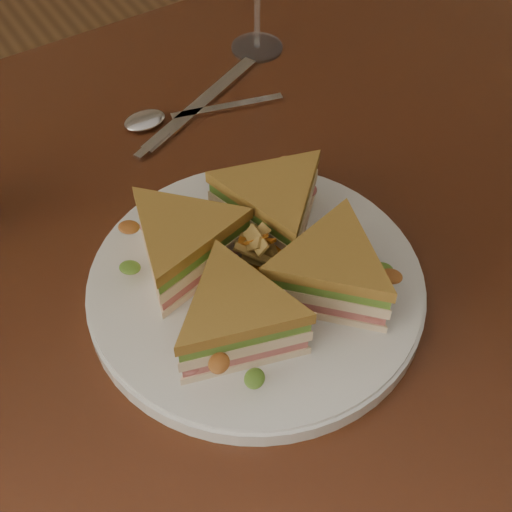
% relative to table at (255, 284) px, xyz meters
% --- Properties ---
extents(ground, '(6.00, 6.00, 0.00)m').
position_rel_table_xyz_m(ground, '(0.00, 0.00, -0.65)').
color(ground, brown).
rests_on(ground, ground).
extents(table, '(1.20, 0.80, 0.75)m').
position_rel_table_xyz_m(table, '(0.00, 0.00, 0.00)').
color(table, '#34160C').
rests_on(table, ground).
extents(plate, '(0.30, 0.30, 0.02)m').
position_rel_table_xyz_m(plate, '(-0.05, -0.07, 0.11)').
color(plate, white).
rests_on(plate, table).
extents(sandwich_wedges, '(0.27, 0.27, 0.06)m').
position_rel_table_xyz_m(sandwich_wedges, '(-0.05, -0.07, 0.14)').
color(sandwich_wedges, '#FFE4BC').
rests_on(sandwich_wedges, plate).
extents(crisps_mound, '(0.09, 0.09, 0.05)m').
position_rel_table_xyz_m(crisps_mound, '(-0.05, -0.07, 0.14)').
color(crisps_mound, orange).
rests_on(crisps_mound, plate).
extents(spoon, '(0.18, 0.06, 0.01)m').
position_rel_table_xyz_m(spoon, '(-0.00, 0.18, 0.10)').
color(spoon, silver).
rests_on(spoon, table).
extents(knife, '(0.20, 0.10, 0.00)m').
position_rel_table_xyz_m(knife, '(0.03, 0.18, 0.10)').
color(knife, silver).
rests_on(knife, table).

